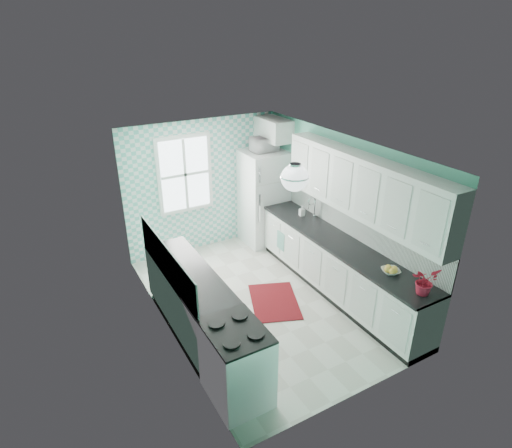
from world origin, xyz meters
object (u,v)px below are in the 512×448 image
sink (305,220)px  potted_plant (425,281)px  ceiling_light (295,178)px  fridge (264,198)px  stove (237,362)px  microwave (264,144)px  fruit_bowl (391,271)px

sink → potted_plant: 2.55m
ceiling_light → fridge: (1.11, 2.61, -1.39)m
stove → microwave: bearing=53.6°
fridge → potted_plant: bearing=-88.6°
fridge → fruit_bowl: (0.09, -3.26, 0.04)m
fridge → potted_plant: 3.81m
ceiling_light → fridge: size_ratio=0.19×
stove → microwave: microwave is taller
sink → microwave: (-0.09, 1.27, 1.06)m
ceiling_light → microwave: (1.11, 2.61, -0.33)m
ceiling_light → fridge: ceiling_light is taller
sink → potted_plant: bearing=-90.2°
potted_plant → microwave: bearing=91.4°
sink → fruit_bowl: sink is taller
fridge → stove: size_ratio=1.94×
stove → sink: 3.19m
potted_plant → ceiling_light: bearing=135.1°
potted_plant → microwave: size_ratio=0.74×
fridge → fruit_bowl: 3.26m
stove → microwave: 4.31m
ceiling_light → fruit_bowl: 1.92m
stove → microwave: (2.31, 3.32, 1.49)m
ceiling_light → sink: 2.28m
fridge → sink: 1.27m
sink → ceiling_light: bearing=-132.0°
fruit_bowl → microwave: (-0.09, 3.26, 1.02)m
stove → fruit_bowl: (2.40, 0.05, 0.47)m
potted_plant → fridge: bearing=91.4°
fruit_bowl → fridge: bearing=91.6°
microwave → fridge: bearing=54.5°
fridge → potted_plant: (0.09, -3.81, 0.19)m
ceiling_light → potted_plant: (1.20, -1.19, -1.20)m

